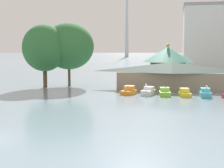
# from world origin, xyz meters

# --- Properties ---
(pedal_boat_orange) EXTENTS (2.40, 3.14, 1.44)m
(pedal_boat_orange) POSITION_xyz_m (7.91, 27.54, 0.52)
(pedal_boat_orange) COLOR orange
(pedal_boat_orange) RESTS_ON ground
(pedal_boat_white) EXTENTS (2.17, 3.12, 1.88)m
(pedal_boat_white) POSITION_xyz_m (11.00, 27.28, 0.53)
(pedal_boat_white) COLOR white
(pedal_boat_white) RESTS_ON ground
(pedal_boat_lime) EXTENTS (1.89, 2.98, 1.49)m
(pedal_boat_lime) POSITION_xyz_m (13.50, 26.96, 0.50)
(pedal_boat_lime) COLOR #8CCC3F
(pedal_boat_lime) RESTS_ON ground
(pedal_boat_yellow) EXTENTS (2.02, 2.70, 1.33)m
(pedal_boat_yellow) POSITION_xyz_m (16.45, 26.69, 0.48)
(pedal_boat_yellow) COLOR yellow
(pedal_boat_yellow) RESTS_ON ground
(pedal_boat_cyan) EXTENTS (1.62, 2.58, 1.85)m
(pedal_boat_cyan) POSITION_xyz_m (19.41, 26.52, 0.55)
(pedal_boat_cyan) COLOR #4CB7CC
(pedal_boat_cyan) RESTS_ON ground
(boathouse) EXTENTS (20.23, 6.05, 4.82)m
(boathouse) POSITION_xyz_m (14.49, 34.77, 2.53)
(boathouse) COLOR gray
(boathouse) RESTS_ON ground
(green_roof_pavilion) EXTENTS (10.98, 10.98, 8.30)m
(green_roof_pavilion) POSITION_xyz_m (13.53, 48.72, 4.49)
(green_roof_pavilion) COLOR #993328
(green_roof_pavilion) RESTS_ON ground
(shoreline_tree_tall_left) EXTENTS (8.06, 8.06, 11.63)m
(shoreline_tree_tall_left) POSITION_xyz_m (-8.66, 33.59, 7.30)
(shoreline_tree_tall_left) COLOR brown
(shoreline_tree_tall_left) RESTS_ON ground
(shoreline_tree_mid) EXTENTS (9.61, 9.61, 12.12)m
(shoreline_tree_mid) POSITION_xyz_m (-5.01, 36.69, 7.67)
(shoreline_tree_mid) COLOR brown
(shoreline_tree_mid) RESTS_ON ground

